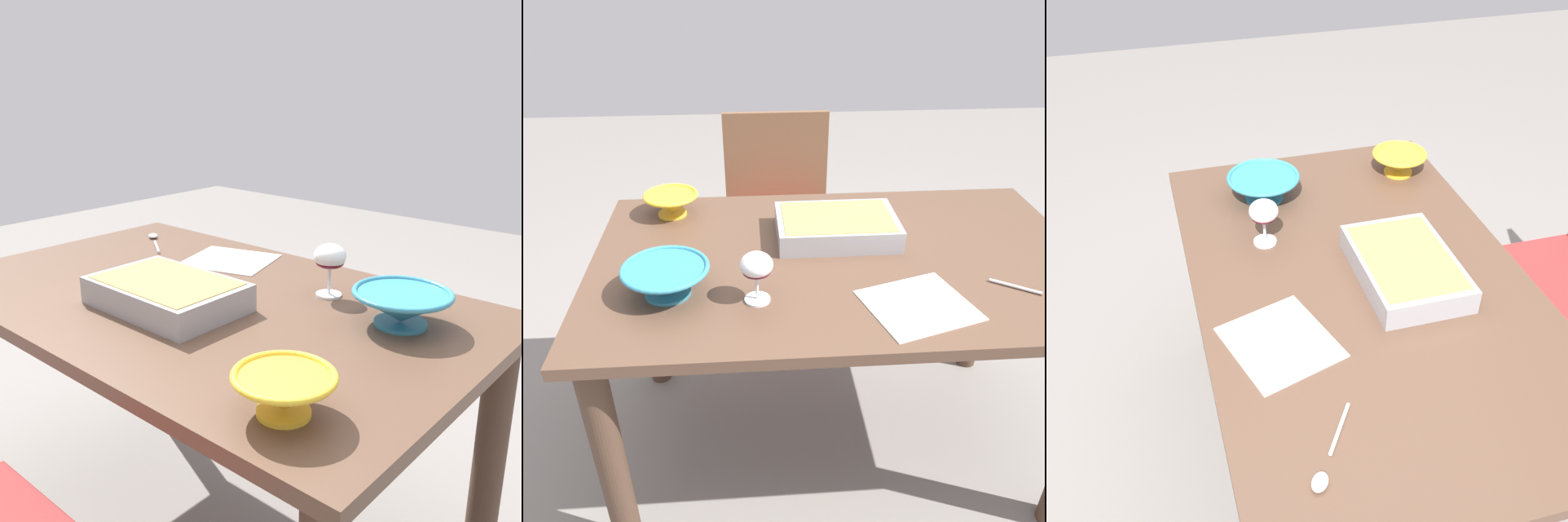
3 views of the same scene
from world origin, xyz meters
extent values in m
plane|color=gray|center=(0.00, 0.00, 0.00)|extent=(8.00, 8.00, 0.00)
cube|color=brown|center=(0.00, 0.00, 0.72)|extent=(1.35, 0.83, 0.03)
cylinder|color=#493427|center=(-0.61, -0.35, 0.35)|extent=(0.07, 0.07, 0.70)
cylinder|color=#493427|center=(-0.61, 0.35, 0.35)|extent=(0.07, 0.07, 0.70)
cube|color=#B22D2D|center=(-0.12, 0.69, 0.46)|extent=(0.46, 0.42, 0.02)
cylinder|color=brown|center=(-0.33, 0.50, 0.23)|extent=(0.04, 0.04, 0.45)
cylinder|color=brown|center=(0.09, 0.50, 0.23)|extent=(0.04, 0.04, 0.45)
cylinder|color=brown|center=(-0.33, 0.88, 0.23)|extent=(0.04, 0.04, 0.45)
cylinder|color=white|center=(-0.23, -0.20, 0.73)|extent=(0.06, 0.06, 0.01)
cylinder|color=white|center=(-0.23, -0.20, 0.77)|extent=(0.01, 0.01, 0.06)
ellipsoid|color=white|center=(-0.23, -0.20, 0.83)|extent=(0.08, 0.08, 0.06)
ellipsoid|color=#4C0A19|center=(-0.23, -0.20, 0.82)|extent=(0.07, 0.07, 0.03)
cube|color=#99999E|center=(0.01, 0.11, 0.76)|extent=(0.34, 0.23, 0.06)
cube|color=tan|center=(0.01, 0.11, 0.79)|extent=(0.31, 0.21, 0.02)
cylinder|color=yellow|center=(-0.48, 0.29, 0.73)|extent=(0.09, 0.09, 0.01)
cone|color=yellow|center=(-0.48, 0.29, 0.77)|extent=(0.16, 0.16, 0.06)
torus|color=yellow|center=(-0.48, 0.29, 0.80)|extent=(0.17, 0.17, 0.01)
cylinder|color=teal|center=(-0.45, -0.15, 0.73)|extent=(0.11, 0.11, 0.01)
cone|color=teal|center=(-0.45, -0.15, 0.77)|extent=(0.21, 0.21, 0.06)
torus|color=teal|center=(-0.45, -0.15, 0.80)|extent=(0.21, 0.21, 0.01)
cylinder|color=silver|center=(0.41, -0.19, 0.74)|extent=(0.11, 0.08, 0.01)
ellipsoid|color=silver|center=(0.52, -0.26, 0.74)|extent=(0.05, 0.05, 0.01)
cube|color=white|center=(0.15, -0.25, 0.73)|extent=(0.29, 0.27, 0.00)
camera|label=1|loc=(-1.00, 0.93, 1.24)|focal=41.07mm
camera|label=2|loc=(-0.24, -1.26, 1.48)|focal=37.04mm
camera|label=3|loc=(1.15, -0.46, 1.75)|focal=44.10mm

